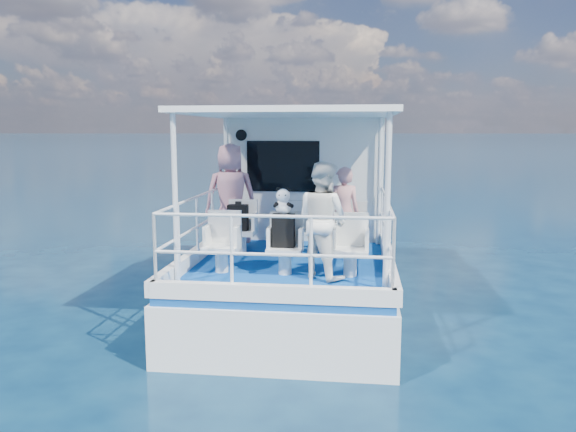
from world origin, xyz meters
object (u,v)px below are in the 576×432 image
object	(u,v)px
passenger_port_fwd	(231,196)
passenger_stbd_aft	(323,220)
backpack_center	(283,231)
panda	(283,201)

from	to	relation	value
passenger_port_fwd	passenger_stbd_aft	size ratio (longest dim) A/B	1.13
passenger_port_fwd	backpack_center	bearing A→B (deg)	106.81
passenger_port_fwd	panda	xyz separation A→B (m)	(1.12, -1.66, 0.14)
passenger_port_fwd	backpack_center	size ratio (longest dim) A/B	3.86
backpack_center	panda	xyz separation A→B (m)	(-0.00, 0.02, 0.41)
backpack_center	panda	size ratio (longest dim) A/B	1.25
passenger_stbd_aft	backpack_center	bearing A→B (deg)	25.56
passenger_port_fwd	passenger_stbd_aft	xyz separation A→B (m)	(1.67, -1.80, -0.10)
passenger_port_fwd	panda	distance (m)	2.01
backpack_center	passenger_stbd_aft	bearing A→B (deg)	-12.11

